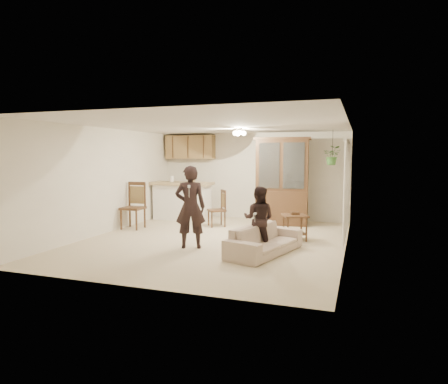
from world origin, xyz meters
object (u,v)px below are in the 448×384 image
(chair_bar, at_px, (133,216))
(chair_hutch_left, at_px, (217,216))
(chair_hutch_right, at_px, (270,213))
(side_table, at_px, (295,227))
(sofa, at_px, (265,235))
(child, at_px, (259,217))
(adult, at_px, (190,203))
(china_hutch, at_px, (282,182))

(chair_bar, distance_m, chair_hutch_left, 2.14)
(chair_hutch_right, bearing_deg, side_table, 87.58)
(sofa, height_order, child, child)
(sofa, distance_m, chair_hutch_left, 3.08)
(adult, bearing_deg, chair_bar, -54.06)
(sofa, bearing_deg, china_hutch, 21.42)
(sofa, relative_size, chair_hutch_left, 1.96)
(adult, xyz_separation_m, child, (1.36, 0.18, -0.22))
(child, relative_size, chair_bar, 1.15)
(sofa, height_order, adult, adult)
(sofa, xyz_separation_m, chair_hutch_right, (-0.63, 3.31, -0.08))
(child, height_order, chair_hutch_left, child)
(adult, relative_size, child, 1.33)
(child, xyz_separation_m, chair_bar, (-3.60, 1.28, -0.34))
(sofa, relative_size, child, 1.39)
(chair_bar, bearing_deg, chair_hutch_left, 25.56)
(sofa, relative_size, adult, 1.04)
(side_table, height_order, chair_bar, chair_bar)
(child, height_order, side_table, child)
(child, distance_m, side_table, 1.41)
(child, bearing_deg, chair_hutch_right, -81.04)
(sofa, bearing_deg, adult, 106.28)
(adult, relative_size, side_table, 2.68)
(sofa, relative_size, chair_hutch_right, 1.82)
(sofa, xyz_separation_m, child, (-0.16, 0.17, 0.31))
(chair_hutch_left, bearing_deg, china_hutch, 83.48)
(china_hutch, xyz_separation_m, chair_hutch_left, (-1.55, -0.85, -0.88))
(chair_hutch_right, bearing_deg, adult, 45.27)
(side_table, bearing_deg, sofa, -103.24)
(adult, xyz_separation_m, chair_hutch_right, (0.90, 3.32, -0.61))
(sofa, bearing_deg, chair_hutch_left, 53.34)
(adult, bearing_deg, chair_hutch_right, -125.98)
(chair_hutch_right, bearing_deg, chair_hutch_left, 5.37)
(china_hutch, height_order, chair_bar, china_hutch)
(chair_hutch_left, relative_size, chair_hutch_right, 0.93)
(child, bearing_deg, chair_hutch_left, -52.68)
(side_table, bearing_deg, adult, -142.32)
(child, bearing_deg, china_hutch, -86.79)
(china_hutch, distance_m, chair_bar, 3.99)
(chair_bar, distance_m, chair_hutch_right, 3.64)
(china_hutch, xyz_separation_m, chair_bar, (-3.45, -1.84, -0.82))
(adult, xyz_separation_m, china_hutch, (1.22, 3.30, 0.25))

